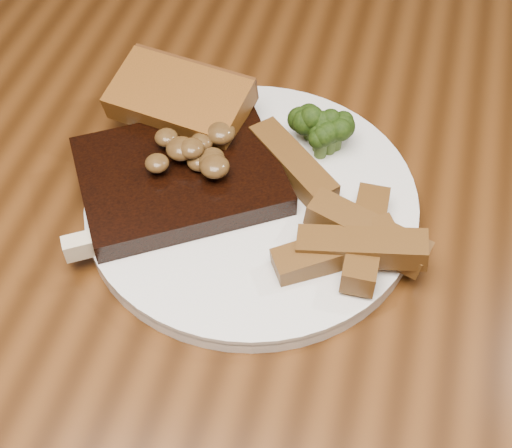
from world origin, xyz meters
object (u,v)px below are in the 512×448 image
Objects in this scene: garlic_bread at (181,117)px; potato_wedges at (331,207)px; plate at (252,203)px; steak at (180,177)px; dining_table at (236,317)px; chair_far at (224,22)px.

garlic_bread is 0.94× the size of potato_wedges.
plate is 2.33× the size of garlic_bread.
dining_table is at bearing -72.61° from steak.
steak is at bearing 179.71° from potato_wedges.
garlic_bread is 0.16m from potato_wedges.
potato_wedges is (0.26, -0.56, 0.26)m from chair_far.
dining_table is 1.71× the size of chair_far.
garlic_bread is (-0.02, 0.07, 0.00)m from steak.
potato_wedges is at bearing 35.71° from dining_table.
potato_wedges is (0.07, 0.05, 0.12)m from dining_table.
steak is at bearing 139.90° from dining_table.
plate is at bearing -30.47° from steak.
chair_far is 3.47× the size of plate.
chair_far reaches higher than plate.
chair_far is at bearing 109.42° from plate.
steak is at bearing 87.61° from chair_far.
garlic_bread reaches higher than steak.
steak and potato_wedges have the same top height.
plate is at bearing -29.39° from garlic_bread.
chair_far reaches higher than steak.
garlic_bread is at bearing 155.27° from potato_wedges.
garlic_bread reaches higher than plate.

